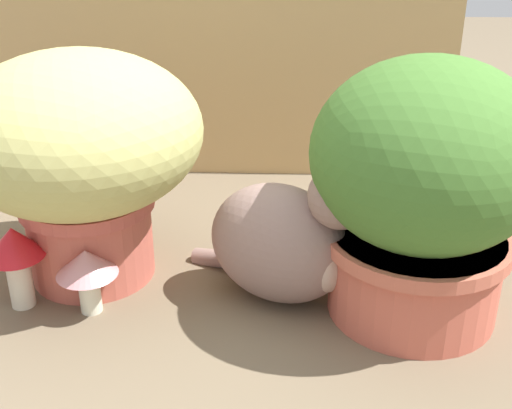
{
  "coord_description": "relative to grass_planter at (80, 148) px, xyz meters",
  "views": [
    {
      "loc": [
        0.19,
        -1.05,
        0.68
      ],
      "look_at": [
        0.15,
        -0.01,
        0.18
      ],
      "focal_mm": 46.51,
      "sensor_mm": 36.0,
      "label": 1
    }
  ],
  "objects": [
    {
      "name": "cat",
      "position": [
        0.37,
        -0.07,
        -0.14
      ],
      "size": [
        0.35,
        0.28,
        0.32
      ],
      "color": "gray",
      "rests_on": "ground"
    },
    {
      "name": "mushroom_ornament_pink",
      "position": [
        0.03,
        -0.13,
        -0.17
      ],
      "size": [
        0.11,
        0.11,
        0.12
      ],
      "color": "#E9E8CB",
      "rests_on": "ground"
    },
    {
      "name": "grass_planter",
      "position": [
        0.0,
        0.0,
        0.0
      ],
      "size": [
        0.44,
        0.44,
        0.43
      ],
      "color": "#C35C4C",
      "rests_on": "ground"
    },
    {
      "name": "cardboard_backdrop",
      "position": [
        0.17,
        0.53,
        0.13
      ],
      "size": [
        1.24,
        0.03,
        0.78
      ],
      "primitive_type": "cube",
      "color": "tan",
      "rests_on": "ground"
    },
    {
      "name": "leafy_planter",
      "position": [
        0.59,
        -0.1,
        -0.02
      ],
      "size": [
        0.38,
        0.38,
        0.45
      ],
      "color": "#C25C48",
      "rests_on": "ground"
    },
    {
      "name": "ground_plane",
      "position": [
        0.17,
        -0.05,
        -0.26
      ],
      "size": [
        6.0,
        6.0,
        0.0
      ],
      "primitive_type": "plane",
      "color": "brown"
    },
    {
      "name": "mushroom_ornament_red",
      "position": [
        -0.1,
        -0.12,
        -0.15
      ],
      "size": [
        0.1,
        0.1,
        0.16
      ],
      "color": "beige",
      "rests_on": "ground"
    }
  ]
}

